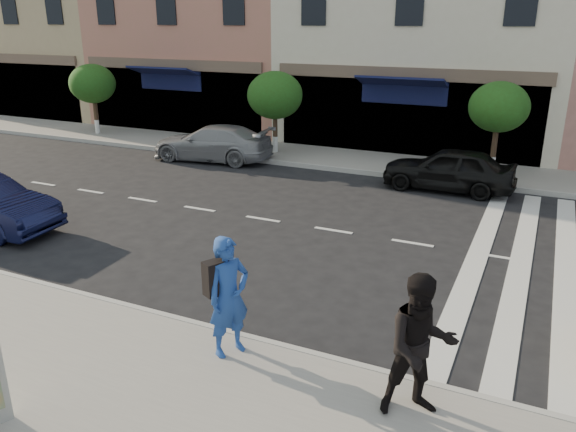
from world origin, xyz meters
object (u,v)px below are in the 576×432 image
(walker, at_px, (421,346))
(car_far_mid, at_px, (449,169))
(photographer, at_px, (229,297))
(car_far_left, at_px, (212,143))

(walker, relative_size, car_far_mid, 0.49)
(photographer, bearing_deg, car_far_left, 60.61)
(photographer, height_order, car_far_left, photographer)
(car_far_left, distance_m, car_far_mid, 8.73)
(car_far_left, bearing_deg, photographer, 27.17)
(photographer, relative_size, walker, 0.97)
(car_far_left, bearing_deg, car_far_mid, 81.85)
(walker, height_order, car_far_mid, walker)
(walker, xyz_separation_m, car_far_left, (-10.27, 11.28, -0.46))
(walker, distance_m, car_far_mid, 11.13)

